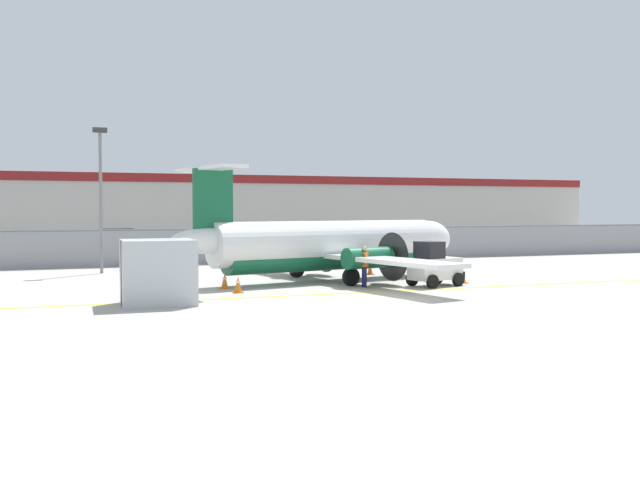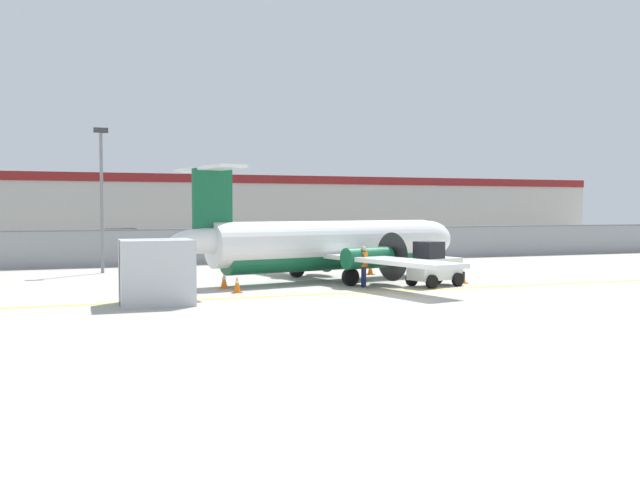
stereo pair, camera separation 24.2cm
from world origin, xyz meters
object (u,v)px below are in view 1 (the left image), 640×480
baggage_tug (434,266)px  traffic_cone_near_left (463,276)px  parked_car_1 (117,239)px  parked_car_4 (376,236)px  parked_car_0 (9,243)px  parked_car_3 (284,237)px  cargo_container (158,272)px  traffic_cone_near_right (238,285)px  apron_light_pole (101,187)px  ground_crew_worker (364,264)px  traffic_cone_far_left (370,268)px  parked_car_2 (222,240)px  traffic_cone_far_right (225,281)px  commuter_airplane (333,245)px

baggage_tug → traffic_cone_near_left: size_ratio=3.97×
parked_car_1 → parked_car_4: same height
parked_car_0 → parked_car_3: bearing=-165.6°
baggage_tug → parked_car_0: size_ratio=0.59×
cargo_container → parked_car_4: (22.27, 30.36, -0.21)m
traffic_cone_near_left → traffic_cone_near_right: same height
parked_car_1 → apron_light_pole: 20.95m
ground_crew_worker → traffic_cone_far_left: size_ratio=2.66×
traffic_cone_near_left → parked_car_3: 29.64m
ground_crew_worker → traffic_cone_far_left: bearing=73.2°
parked_car_3 → parked_car_4: bearing=-14.7°
cargo_container → traffic_cone_near_left: cargo_container is taller
traffic_cone_near_right → parked_car_0: bearing=110.0°
parked_car_2 → apron_light_pole: bearing=-126.8°
traffic_cone_near_left → traffic_cone_far_right: (-10.18, 1.58, 0.00)m
traffic_cone_near_right → parked_car_4: (18.94, 28.06, 0.58)m
traffic_cone_far_right → parked_car_3: parked_car_3 is taller
commuter_airplane → parked_car_2: size_ratio=3.70×
parked_car_1 → traffic_cone_far_left: bearing=106.8°
traffic_cone_far_right → parked_car_4: bearing=54.2°
baggage_tug → cargo_container: bearing=173.3°
baggage_tug → parked_car_2: 26.20m
traffic_cone_far_left → apron_light_pole: (-12.32, 5.38, 3.99)m
cargo_container → parked_car_3: bearing=66.8°
commuter_airplane → cargo_container: size_ratio=6.52×
parked_car_0 → parked_car_1: (7.47, 4.95, 0.00)m
parked_car_4 → parked_car_2: bearing=-172.8°
ground_crew_worker → traffic_cone_near_left: ground_crew_worker is taller
parked_car_2 → commuter_airplane: bearing=-94.4°
commuter_airplane → parked_car_4: bearing=48.6°
traffic_cone_near_right → ground_crew_worker: bearing=1.1°
traffic_cone_far_right → traffic_cone_far_left: bearing=23.5°
traffic_cone_far_left → traffic_cone_near_left: bearing=-67.5°
traffic_cone_near_left → traffic_cone_far_left: same height
traffic_cone_near_left → parked_car_4: parked_car_4 is taller
traffic_cone_far_left → apron_light_pole: apron_light_pole is taller
traffic_cone_far_left → parked_car_2: 20.55m
parked_car_0 → parked_car_4: same height
parked_car_1 → parked_car_2: same height
traffic_cone_far_right → parked_car_1: 29.48m
ground_crew_worker → parked_car_2: (-0.30, 25.35, -0.06)m
traffic_cone_near_left → apron_light_pole: size_ratio=0.09×
baggage_tug → parked_car_3: size_ratio=0.59×
commuter_airplane → traffic_cone_far_right: bearing=-177.6°
commuter_airplane → baggage_tug: (3.18, -3.54, -0.75)m
cargo_container → parked_car_0: (-6.16, 28.38, -0.21)m
cargo_container → parked_car_2: 29.01m
parked_car_1 → traffic_cone_far_right: bearing=89.4°
ground_crew_worker → cargo_container: cargo_container is taller
traffic_cone_far_left → parked_car_4: size_ratio=0.15×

